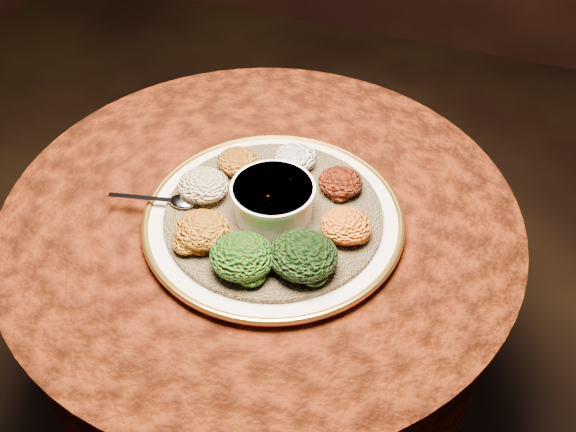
% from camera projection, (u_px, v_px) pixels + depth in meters
% --- Properties ---
extents(table, '(0.96, 0.96, 0.73)m').
position_uv_depth(table, '(263.00, 272.00, 1.31)').
color(table, black).
rests_on(table, ground).
extents(platter, '(0.47, 0.47, 0.02)m').
position_uv_depth(platter, '(274.00, 219.00, 1.15)').
color(platter, white).
rests_on(platter, table).
extents(injera, '(0.50, 0.50, 0.01)m').
position_uv_depth(injera, '(273.00, 214.00, 1.14)').
color(injera, olive).
rests_on(injera, platter).
extents(stew_bowl, '(0.15, 0.15, 0.06)m').
position_uv_depth(stew_bowl, '(273.00, 198.00, 1.11)').
color(stew_bowl, white).
rests_on(stew_bowl, injera).
extents(spoon, '(0.16, 0.05, 0.01)m').
position_uv_depth(spoon, '(177.00, 201.00, 1.15)').
color(spoon, silver).
rests_on(spoon, injera).
extents(portion_ayib, '(0.08, 0.08, 0.04)m').
position_uv_depth(portion_ayib, '(295.00, 157.00, 1.22)').
color(portion_ayib, white).
rests_on(portion_ayib, injera).
extents(portion_kitfo, '(0.08, 0.08, 0.04)m').
position_uv_depth(portion_kitfo, '(340.00, 182.00, 1.17)').
color(portion_kitfo, black).
rests_on(portion_kitfo, injera).
extents(portion_tikil, '(0.09, 0.08, 0.04)m').
position_uv_depth(portion_tikil, '(346.00, 226.00, 1.09)').
color(portion_tikil, orange).
rests_on(portion_tikil, injera).
extents(portion_gomen, '(0.11, 0.11, 0.05)m').
position_uv_depth(portion_gomen, '(303.00, 255.00, 1.03)').
color(portion_gomen, black).
rests_on(portion_gomen, injera).
extents(portion_mixveg, '(0.11, 0.10, 0.05)m').
position_uv_depth(portion_mixveg, '(242.00, 256.00, 1.03)').
color(portion_mixveg, '#952209').
rests_on(portion_mixveg, injera).
extents(portion_kik, '(0.10, 0.09, 0.05)m').
position_uv_depth(portion_kik, '(202.00, 230.00, 1.08)').
color(portion_kik, '#A25B0E').
rests_on(portion_kik, injera).
extents(portion_timatim, '(0.09, 0.09, 0.05)m').
position_uv_depth(portion_timatim, '(204.00, 185.00, 1.16)').
color(portion_timatim, maroon).
rests_on(portion_timatim, injera).
extents(portion_shiro, '(0.08, 0.08, 0.04)m').
position_uv_depth(portion_shiro, '(238.00, 161.00, 1.21)').
color(portion_shiro, '#8D4F11').
rests_on(portion_shiro, injera).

